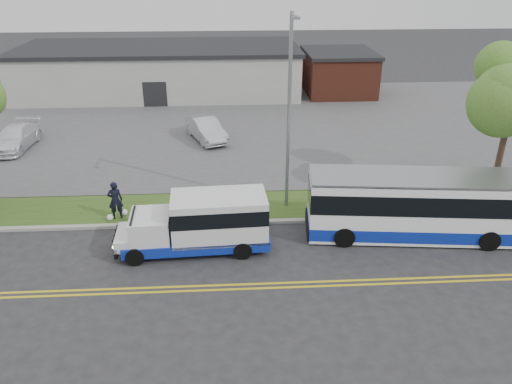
{
  "coord_description": "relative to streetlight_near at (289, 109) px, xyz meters",
  "views": [
    {
      "loc": [
        0.05,
        -20.11,
        11.79
      ],
      "look_at": [
        1.34,
        1.29,
        1.6
      ],
      "focal_mm": 35.0,
      "sensor_mm": 36.0,
      "label": 1
    }
  ],
  "objects": [
    {
      "name": "lane_line_south",
      "position": [
        -3.0,
        -6.88,
        -5.23
      ],
      "size": [
        70.0,
        0.12,
        0.01
      ],
      "primitive_type": "cube",
      "color": "gold",
      "rests_on": "ground"
    },
    {
      "name": "parked_car_b",
      "position": [
        -17.06,
        9.59,
        -4.4
      ],
      "size": [
        2.34,
        5.16,
        1.47
      ],
      "primitive_type": "imported",
      "rotation": [
        0.0,
        0.0,
        -0.06
      ],
      "color": "white",
      "rests_on": "parking_lot"
    },
    {
      "name": "grocery_bag_left",
      "position": [
        -8.76,
        -1.08,
        -4.97
      ],
      "size": [
        0.32,
        0.32,
        0.32
      ],
      "primitive_type": "sphere",
      "color": "white",
      "rests_on": "verge"
    },
    {
      "name": "parking_lot",
      "position": [
        -3.0,
        14.27,
        -5.18
      ],
      "size": [
        80.0,
        25.0,
        0.1
      ],
      "primitive_type": "cube",
      "color": "#4C4C4F",
      "rests_on": "ground"
    },
    {
      "name": "commercial_building",
      "position": [
        -9.0,
        24.27,
        -3.05
      ],
      "size": [
        25.4,
        10.4,
        4.35
      ],
      "color": "#9E9E99",
      "rests_on": "ground"
    },
    {
      "name": "ground",
      "position": [
        -3.0,
        -2.73,
        -5.23
      ],
      "size": [
        140.0,
        140.0,
        0.0
      ],
      "primitive_type": "plane",
      "color": "#28282B",
      "rests_on": "ground"
    },
    {
      "name": "shuttle_bus",
      "position": [
        -4.06,
        -3.77,
        -3.87
      ],
      "size": [
        6.75,
        2.52,
        2.54
      ],
      "rotation": [
        0.0,
        0.0,
        0.05
      ],
      "color": "#0E279E",
      "rests_on": "ground"
    },
    {
      "name": "pedestrian",
      "position": [
        -8.46,
        -0.83,
        -4.17
      ],
      "size": [
        0.78,
        0.59,
        1.93
      ],
      "primitive_type": "imported",
      "rotation": [
        0.0,
        0.0,
        3.34
      ],
      "color": "black",
      "rests_on": "verge"
    },
    {
      "name": "brick_wing",
      "position": [
        7.5,
        23.27,
        -3.27
      ],
      "size": [
        6.3,
        7.3,
        3.9
      ],
      "color": "brown",
      "rests_on": "ground"
    },
    {
      "name": "grocery_bag_right",
      "position": [
        -8.16,
        -0.58,
        -4.97
      ],
      "size": [
        0.32,
        0.32,
        0.32
      ],
      "primitive_type": "sphere",
      "color": "white",
      "rests_on": "verge"
    },
    {
      "name": "verge",
      "position": [
        -3.0,
        0.17,
        -5.18
      ],
      "size": [
        80.0,
        3.3,
        0.1
      ],
      "primitive_type": "cube",
      "color": "#2E4918",
      "rests_on": "ground"
    },
    {
      "name": "transit_bus",
      "position": [
        6.01,
        -3.22,
        -3.72
      ],
      "size": [
        10.99,
        3.61,
        3.0
      ],
      "rotation": [
        0.0,
        0.0,
        -0.11
      ],
      "color": "white",
      "rests_on": "ground"
    },
    {
      "name": "streetlight_near",
      "position": [
        0.0,
        0.0,
        0.0
      ],
      "size": [
        0.35,
        1.53,
        9.5
      ],
      "color": "gray",
      "rests_on": "verge"
    },
    {
      "name": "parked_car_a",
      "position": [
        -4.43,
        10.48,
        -4.36
      ],
      "size": [
        3.24,
        4.95,
        1.54
      ],
      "primitive_type": "imported",
      "rotation": [
        0.0,
        0.0,
        0.38
      ],
      "color": "#B6B8BE",
      "rests_on": "parking_lot"
    },
    {
      "name": "curb",
      "position": [
        -3.0,
        -1.63,
        -5.16
      ],
      "size": [
        80.0,
        0.3,
        0.15
      ],
      "primitive_type": "cube",
      "color": "#9E9B93",
      "rests_on": "ground"
    },
    {
      "name": "lane_line_north",
      "position": [
        -3.0,
        -6.58,
        -5.23
      ],
      "size": [
        70.0,
        0.12,
        0.01
      ],
      "primitive_type": "cube",
      "color": "gold",
      "rests_on": "ground"
    }
  ]
}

